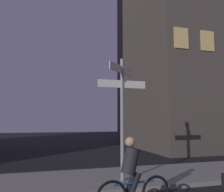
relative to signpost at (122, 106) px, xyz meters
The scene contains 4 objects.
sidewalk_kerb 2.51m from the signpost, 133.30° to the left, with size 40.00×2.85×0.14m, color gray.
signpost is the anchor object (origin of this frame).
cyclist 2.69m from the signpost, 102.87° to the right, with size 1.81×0.37×1.61m.
building_right_block 14.71m from the signpost, 46.10° to the left, with size 8.70×9.20×21.40m.
Camera 1 is at (-1.81, -1.05, 1.97)m, focal length 37.70 mm.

